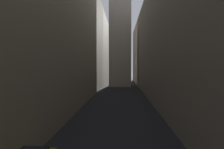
{
  "coord_description": "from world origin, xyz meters",
  "views": [
    {
      "loc": [
        0.63,
        5.56,
        6.25
      ],
      "look_at": [
        0.0,
        19.14,
        5.72
      ],
      "focal_mm": 35.01,
      "sensor_mm": 36.0,
      "label": 1
    }
  ],
  "objects": [
    {
      "name": "ground_plane",
      "position": [
        0.0,
        48.0,
        0.0
      ],
      "size": [
        264.0,
        264.0,
        0.0
      ],
      "primitive_type": "plane",
      "color": "black"
    },
    {
      "name": "building_block_right",
      "position": [
        11.75,
        50.0,
        10.58
      ],
      "size": [
        12.49,
        108.0,
        21.16
      ],
      "primitive_type": "cube",
      "color": "gray",
      "rests_on": "ground"
    },
    {
      "name": "building_block_left",
      "position": [
        -12.91,
        50.0,
        12.58
      ],
      "size": [
        14.83,
        108.0,
        25.16
      ],
      "primitive_type": "cube",
      "color": "gray",
      "rests_on": "ground"
    }
  ]
}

